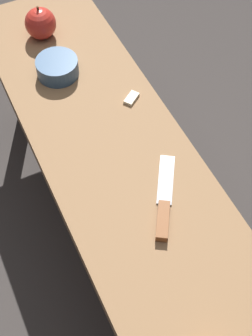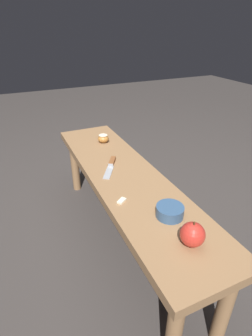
{
  "view_description": "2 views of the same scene",
  "coord_description": "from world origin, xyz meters",
  "px_view_note": "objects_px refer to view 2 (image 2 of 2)",
  "views": [
    {
      "loc": [
        0.5,
        -0.25,
        1.28
      ],
      "look_at": [
        0.0,
        -0.01,
        0.46
      ],
      "focal_mm": 50.0,
      "sensor_mm": 36.0,
      "label": 1
    },
    {
      "loc": [
        -1.0,
        0.45,
        1.07
      ],
      "look_at": [
        0.0,
        -0.01,
        0.46
      ],
      "focal_mm": 28.0,
      "sensor_mm": 36.0,
      "label": 2
    }
  ],
  "objects_px": {
    "apple_whole": "(192,234)",
    "apple_cut": "(103,138)",
    "wooden_bench": "(125,185)",
    "bowl": "(170,211)",
    "knife": "(111,164)"
  },
  "relations": [
    {
      "from": "knife",
      "to": "apple_whole",
      "type": "bearing_deg",
      "value": 35.84
    },
    {
      "from": "knife",
      "to": "apple_whole",
      "type": "xyz_separation_m",
      "value": [
        -0.62,
        -0.04,
        0.03
      ]
    },
    {
      "from": "wooden_bench",
      "to": "apple_cut",
      "type": "relative_size",
      "value": 20.36
    },
    {
      "from": "apple_whole",
      "to": "knife",
      "type": "bearing_deg",
      "value": 3.92
    },
    {
      "from": "wooden_bench",
      "to": "bowl",
      "type": "relative_size",
      "value": 12.94
    },
    {
      "from": "apple_cut",
      "to": "bowl",
      "type": "relative_size",
      "value": 0.64
    },
    {
      "from": "knife",
      "to": "apple_whole",
      "type": "distance_m",
      "value": 0.62
    },
    {
      "from": "apple_whole",
      "to": "wooden_bench",
      "type": "bearing_deg",
      "value": 1.74
    },
    {
      "from": "knife",
      "to": "bowl",
      "type": "relative_size",
      "value": 1.81
    },
    {
      "from": "bowl",
      "to": "knife",
      "type": "bearing_deg",
      "value": 6.79
    },
    {
      "from": "apple_whole",
      "to": "bowl",
      "type": "xyz_separation_m",
      "value": [
        0.15,
        -0.01,
        -0.02
      ]
    },
    {
      "from": "apple_cut",
      "to": "apple_whole",
      "type": "bearing_deg",
      "value": 178.42
    },
    {
      "from": "knife",
      "to": "bowl",
      "type": "distance_m",
      "value": 0.47
    },
    {
      "from": "apple_whole",
      "to": "apple_cut",
      "type": "height_order",
      "value": "apple_whole"
    },
    {
      "from": "knife",
      "to": "apple_cut",
      "type": "relative_size",
      "value": 2.86
    }
  ]
}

